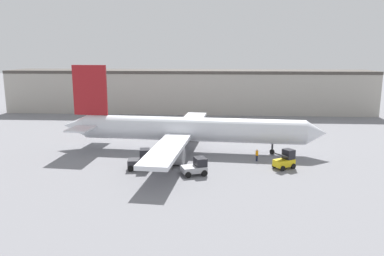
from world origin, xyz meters
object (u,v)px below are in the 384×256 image
(ground_crew_worker, at_px, (257,155))
(baggage_tug, at_px, (196,167))
(pushback_tug, at_px, (141,160))
(airplane, at_px, (184,129))
(belt_loader_truck, at_px, (285,160))

(ground_crew_worker, height_order, baggage_tug, baggage_tug)
(ground_crew_worker, relative_size, pushback_tug, 0.56)
(airplane, xyz_separation_m, belt_loader_truck, (13.15, -7.49, -2.14))
(airplane, distance_m, belt_loader_truck, 15.28)
(ground_crew_worker, bearing_deg, baggage_tug, -158.73)
(baggage_tug, relative_size, pushback_tug, 1.14)
(airplane, bearing_deg, ground_crew_worker, -20.16)
(airplane, relative_size, baggage_tug, 11.58)
(baggage_tug, distance_m, belt_loader_truck, 11.32)
(baggage_tug, bearing_deg, ground_crew_worker, 16.62)
(belt_loader_truck, xyz_separation_m, pushback_tug, (-17.72, -1.57, 0.07))
(airplane, bearing_deg, baggage_tug, -73.25)
(airplane, height_order, belt_loader_truck, airplane)
(pushback_tug, bearing_deg, baggage_tug, -21.74)
(ground_crew_worker, bearing_deg, airplane, 138.39)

